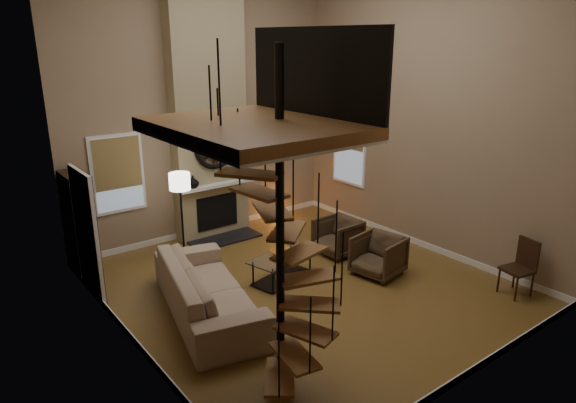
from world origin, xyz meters
TOP-DOWN VIEW (x-y plane):
  - ground at (0.00, 0.00)m, footprint 6.00×6.50m
  - back_wall at (0.00, 3.25)m, footprint 6.00×0.02m
  - front_wall at (0.00, -3.25)m, footprint 6.00×0.02m
  - left_wall at (-3.00, 0.00)m, footprint 0.02×6.50m
  - right_wall at (3.00, 0.00)m, footprint 0.02×6.50m
  - baseboard_back at (0.00, 3.24)m, footprint 6.00×0.02m
  - baseboard_front at (0.00, -3.24)m, footprint 6.00×0.02m
  - baseboard_left at (-2.99, 0.00)m, footprint 0.02×6.50m
  - baseboard_right at (2.99, 0.00)m, footprint 0.02×6.50m
  - chimney_breast at (0.00, 3.06)m, footprint 1.60×0.38m
  - hearth at (0.00, 2.57)m, footprint 1.50×0.60m
  - firebox at (0.00, 2.86)m, footprint 0.95×0.02m
  - mantel at (0.00, 2.78)m, footprint 1.70×0.18m
  - mirror_frame at (0.00, 2.84)m, footprint 0.94×0.10m
  - mirror_disc at (0.00, 2.85)m, footprint 0.80×0.01m
  - vase_left at (-0.55, 2.82)m, footprint 0.24×0.24m
  - vase_right at (0.60, 2.82)m, footprint 0.20×0.20m
  - window_back at (-1.90, 3.22)m, footprint 1.02×0.06m
  - window_right at (2.97, 2.00)m, footprint 0.06×1.02m
  - entry_door at (-2.95, 1.80)m, footprint 0.10×1.05m
  - loft at (-2.04, -1.80)m, footprint 1.70×2.20m
  - spiral_stair at (-1.78, -1.79)m, footprint 1.47×1.47m
  - hutch at (-2.81, 2.77)m, footprint 0.38×0.81m
  - sofa at (-1.75, 0.15)m, footprint 1.75×3.03m
  - armchair_near at (1.46, 0.62)m, footprint 0.80×0.78m
  - armchair_far at (1.41, -0.49)m, footprint 0.93×0.91m
  - coffee_table at (-0.15, 0.37)m, footprint 1.35×0.90m
  - bowl at (-0.15, 0.42)m, footprint 0.38×0.38m
  - book at (0.20, 0.22)m, footprint 0.31×0.34m
  - floor_lamp at (-1.13, 2.20)m, footprint 0.39×0.39m
  - accent_lamp at (1.68, 2.99)m, footprint 0.14×0.14m
  - side_chair at (2.65, -2.43)m, footprint 0.51×0.50m

SIDE VIEW (x-z plane):
  - ground at x=0.00m, z-range -0.01..0.00m
  - hearth at x=0.00m, z-range 0.00..0.04m
  - baseboard_back at x=0.00m, z-range 0.00..0.12m
  - baseboard_front at x=0.00m, z-range 0.00..0.12m
  - baseboard_left at x=-2.99m, z-range 0.00..0.12m
  - baseboard_right at x=2.99m, z-range 0.00..0.12m
  - accent_lamp at x=1.68m, z-range 0.00..0.50m
  - coffee_table at x=-0.15m, z-range 0.06..0.51m
  - armchair_near at x=1.46m, z-range 0.00..0.71m
  - armchair_far at x=1.41m, z-range -0.01..0.72m
  - sofa at x=-1.75m, z-range -0.02..0.81m
  - book at x=0.20m, z-range 0.45..0.48m
  - bowl at x=-0.15m, z-range 0.45..0.55m
  - side_chair at x=2.65m, z-range 0.05..1.00m
  - firebox at x=0.00m, z-range 0.19..0.91m
  - hutch at x=-2.81m, z-range 0.05..1.85m
  - entry_door at x=-2.95m, z-range -0.03..2.13m
  - mantel at x=0.00m, z-range 1.12..1.18m
  - vase_right at x=0.60m, z-range 1.18..1.39m
  - vase_left at x=-0.55m, z-range 1.18..1.43m
  - floor_lamp at x=-1.13m, z-range 0.56..2.27m
  - window_back at x=-1.90m, z-range 0.86..2.38m
  - window_right at x=2.97m, z-range 0.87..2.39m
  - spiral_stair at x=-1.78m, z-range -0.25..3.81m
  - mirror_frame at x=0.00m, z-range 1.48..2.42m
  - mirror_disc at x=0.00m, z-range 1.55..2.35m
  - back_wall at x=0.00m, z-range 0.00..5.50m
  - front_wall at x=0.00m, z-range 0.00..5.50m
  - left_wall at x=-3.00m, z-range 0.00..5.50m
  - right_wall at x=3.00m, z-range 0.00..5.50m
  - chimney_breast at x=0.00m, z-range 0.00..5.50m
  - loft at x=-2.04m, z-range 2.69..3.78m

